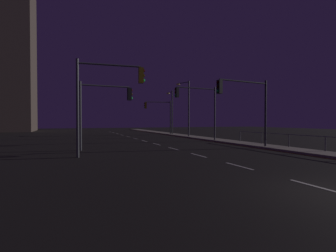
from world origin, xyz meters
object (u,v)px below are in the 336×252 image
(traffic_light_mid_right, at_px, (198,102))
(traffic_light_far_center, at_px, (105,102))
(traffic_light_near_left, at_px, (107,89))
(street_lamp_median, at_px, (187,103))
(traffic_light_overhead_east, at_px, (159,110))
(street_lamp_mid_block, at_px, (171,108))
(traffic_light_far_left, at_px, (245,98))

(traffic_light_mid_right, relative_size, traffic_light_far_center, 1.11)
(traffic_light_near_left, height_order, street_lamp_median, street_lamp_median)
(traffic_light_overhead_east, height_order, street_lamp_mid_block, street_lamp_mid_block)
(traffic_light_far_center, distance_m, street_lamp_mid_block, 20.69)
(traffic_light_overhead_east, xyz_separation_m, street_lamp_mid_block, (1.90, -0.36, 0.40))
(traffic_light_mid_right, height_order, traffic_light_overhead_east, traffic_light_mid_right)
(traffic_light_near_left, distance_m, street_lamp_mid_block, 24.03)
(traffic_light_mid_right, bearing_deg, traffic_light_far_center, -159.79)
(street_lamp_median, bearing_deg, traffic_light_near_left, -129.96)
(traffic_light_near_left, xyz_separation_m, traffic_light_far_center, (0.35, 3.78, -0.52))
(traffic_light_far_left, relative_size, street_lamp_median, 0.72)
(traffic_light_far_left, bearing_deg, traffic_light_near_left, -179.49)
(traffic_light_far_center, xyz_separation_m, street_lamp_mid_block, (12.08, 16.79, 0.64))
(traffic_light_far_left, relative_size, street_lamp_mid_block, 0.78)
(traffic_light_far_left, height_order, traffic_light_overhead_east, traffic_light_far_left)
(traffic_light_far_center, height_order, traffic_light_overhead_east, traffic_light_overhead_east)
(traffic_light_near_left, distance_m, street_lamp_median, 18.79)
(traffic_light_mid_right, height_order, traffic_light_near_left, traffic_light_near_left)
(traffic_light_overhead_east, height_order, street_lamp_median, street_lamp_median)
(traffic_light_far_center, bearing_deg, traffic_light_mid_right, 20.21)
(traffic_light_near_left, height_order, traffic_light_far_center, traffic_light_near_left)
(traffic_light_mid_right, bearing_deg, traffic_light_near_left, -143.71)
(traffic_light_far_center, bearing_deg, traffic_light_far_left, -20.88)
(traffic_light_mid_right, distance_m, street_lamp_median, 7.39)
(traffic_light_mid_right, distance_m, traffic_light_overhead_east, 13.63)
(traffic_light_mid_right, distance_m, street_lamp_mid_block, 13.47)
(traffic_light_far_center, height_order, street_lamp_mid_block, street_lamp_mid_block)
(traffic_light_far_center, relative_size, street_lamp_mid_block, 0.76)
(traffic_light_mid_right, xyz_separation_m, street_lamp_median, (2.09, 7.08, 0.40))
(traffic_light_near_left, xyz_separation_m, traffic_light_far_left, (10.03, 0.09, -0.20))
(traffic_light_far_left, height_order, street_lamp_median, street_lamp_median)
(traffic_light_near_left, bearing_deg, street_lamp_median, 50.04)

